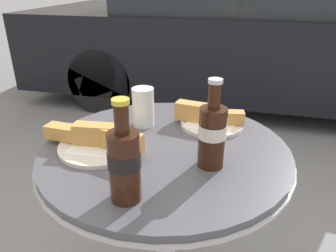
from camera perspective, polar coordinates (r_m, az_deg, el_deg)
The scene contains 7 objects.
bistro_table at distance 1.03m, azimuth -0.51°, elevation -11.25°, with size 0.73×0.73×0.74m.
cola_bottle_left at distance 0.70m, azimuth -7.61°, elevation -6.27°, with size 0.07×0.07×0.23m.
cola_bottle_right at distance 0.82m, azimuth 7.71°, elevation -1.27°, with size 0.07×0.07×0.23m.
drinking_glass at distance 1.06m, azimuth -4.33°, elevation 3.04°, with size 0.07×0.07×0.13m.
lunch_plate_near at distance 0.95m, azimuth -12.03°, elevation -2.48°, with size 0.31×0.24×0.07m.
lunch_plate_far at distance 1.08m, azimuth 7.18°, elevation 1.25°, with size 0.23×0.20×0.07m.
parked_car at distance 3.50m, azimuth 15.75°, elevation 15.29°, with size 4.58×1.76×1.42m.
Camera 1 is at (0.22, -0.80, 1.19)m, focal length 35.00 mm.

